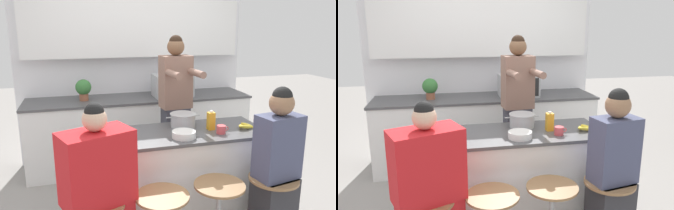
% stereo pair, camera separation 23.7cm
% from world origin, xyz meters
% --- Properties ---
extents(wall_back, '(3.16, 0.22, 2.70)m').
position_xyz_m(wall_back, '(0.00, 1.73, 1.54)').
color(wall_back, white).
rests_on(wall_back, ground_plane).
extents(back_counter, '(2.93, 0.69, 0.94)m').
position_xyz_m(back_counter, '(0.00, 1.40, 0.47)').
color(back_counter, white).
rests_on(back_counter, ground_plane).
extents(kitchen_island, '(1.82, 0.67, 0.89)m').
position_xyz_m(kitchen_island, '(0.00, 0.00, 0.45)').
color(kitchen_island, black).
rests_on(kitchen_island, ground_plane).
extents(bar_stool_rightmost, '(0.41, 0.41, 0.63)m').
position_xyz_m(bar_stool_rightmost, '(0.73, -0.60, 0.37)').
color(bar_stool_rightmost, '#997047').
rests_on(bar_stool_rightmost, ground_plane).
extents(person_cooking, '(0.36, 0.55, 1.77)m').
position_xyz_m(person_cooking, '(0.23, 0.57, 0.89)').
color(person_cooking, '#383842').
rests_on(person_cooking, ground_plane).
extents(person_wrapped_blanket, '(0.56, 0.45, 1.36)m').
position_xyz_m(person_wrapped_blanket, '(-0.71, -0.60, 0.64)').
color(person_wrapped_blanket, red).
rests_on(person_wrapped_blanket, ground_plane).
extents(person_seated_near, '(0.39, 0.32, 1.40)m').
position_xyz_m(person_seated_near, '(0.75, -0.60, 0.65)').
color(person_seated_near, '#333338').
rests_on(person_seated_near, ground_plane).
extents(cooking_pot, '(0.34, 0.26, 0.13)m').
position_xyz_m(cooking_pot, '(0.18, 0.14, 0.96)').
color(cooking_pot, '#B7BABC').
rests_on(cooking_pot, kitchen_island).
extents(fruit_bowl, '(0.20, 0.20, 0.07)m').
position_xyz_m(fruit_bowl, '(-0.76, 0.10, 0.93)').
color(fruit_bowl, '#B7BABC').
rests_on(fruit_bowl, kitchen_island).
extents(mixing_bowl_steel, '(0.21, 0.21, 0.06)m').
position_xyz_m(mixing_bowl_steel, '(0.08, -0.16, 0.92)').
color(mixing_bowl_steel, white).
rests_on(mixing_bowl_steel, kitchen_island).
extents(coffee_cup_near, '(0.12, 0.09, 0.08)m').
position_xyz_m(coffee_cup_near, '(0.45, -0.15, 0.93)').
color(coffee_cup_near, '#DB4C51').
rests_on(coffee_cup_near, kitchen_island).
extents(banana_bunch, '(0.19, 0.13, 0.06)m').
position_xyz_m(banana_bunch, '(0.73, -0.08, 0.92)').
color(banana_bunch, yellow).
rests_on(banana_bunch, kitchen_island).
extents(juice_carton, '(0.07, 0.07, 0.18)m').
position_xyz_m(juice_carton, '(0.40, -0.01, 0.98)').
color(juice_carton, gold).
rests_on(juice_carton, kitchen_island).
extents(microwave, '(0.51, 0.35, 0.29)m').
position_xyz_m(microwave, '(0.43, 1.35, 1.09)').
color(microwave, '#B2B5B7').
rests_on(microwave, back_counter).
extents(potted_plant, '(0.20, 0.20, 0.27)m').
position_xyz_m(potted_plant, '(-0.72, 1.40, 1.09)').
color(potted_plant, '#93563D').
rests_on(potted_plant, back_counter).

